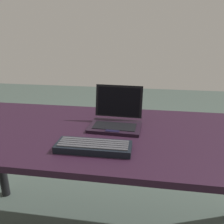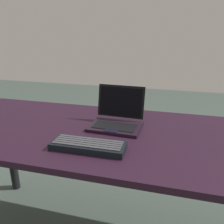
# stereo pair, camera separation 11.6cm
# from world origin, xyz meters

# --- Properties ---
(desk) EXTENTS (1.76, 0.74, 0.74)m
(desk) POSITION_xyz_m (0.00, 0.00, 0.64)
(desk) COLOR black
(desk) RESTS_ON ground
(laptop_front) EXTENTS (0.27, 0.23, 0.20)m
(laptop_front) POSITION_xyz_m (0.07, 0.08, 0.78)
(laptop_front) COLOR black
(laptop_front) RESTS_ON desk
(external_keyboard) EXTENTS (0.32, 0.11, 0.03)m
(external_keyboard) POSITION_xyz_m (0.02, -0.19, 0.75)
(external_keyboard) COLOR black
(external_keyboard) RESTS_ON desk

